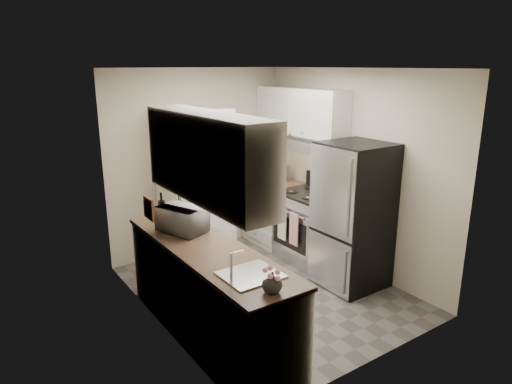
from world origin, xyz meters
TOP-DOWN VIEW (x-y plane):
  - ground at (0.00, 0.00)m, footprint 3.20×3.20m
  - room_shell at (-0.02, -0.01)m, footprint 2.64×3.24m
  - pantry_cabinet at (-0.20, 1.32)m, footprint 0.90×0.55m
  - base_cabinet_left at (-0.99, -0.43)m, footprint 0.60×2.30m
  - countertop_left at (-0.99, -0.43)m, footprint 0.63×2.33m
  - base_cabinet_right at (0.99, 1.19)m, footprint 0.60×0.80m
  - countertop_right at (0.99, 1.19)m, footprint 0.63×0.83m
  - electric_range at (0.97, 0.39)m, footprint 0.71×0.78m
  - refrigerator at (0.94, -0.41)m, footprint 0.70×0.72m
  - microwave at (-0.99, 0.06)m, footprint 0.47×0.55m
  - wine_bottle at (-1.04, 0.47)m, footprint 0.07×0.07m
  - flower_vase at (-1.01, -1.47)m, footprint 0.18×0.18m
  - cutting_board at (-0.81, 0.53)m, footprint 0.08×0.25m
  - toaster_oven at (0.95, 1.21)m, footprint 0.39×0.47m
  - fruit_basket at (0.95, 1.20)m, footprint 0.33×0.33m
  - kitchen_mat at (0.10, 0.59)m, footprint 0.58×0.78m

SIDE VIEW (x-z plane):
  - ground at x=0.00m, z-range 0.00..0.00m
  - kitchen_mat at x=0.10m, z-range 0.00..0.01m
  - base_cabinet_left at x=-0.99m, z-range 0.00..0.88m
  - base_cabinet_right at x=0.99m, z-range 0.00..0.88m
  - electric_range at x=0.97m, z-range -0.09..1.04m
  - refrigerator at x=0.94m, z-range 0.00..1.70m
  - countertop_left at x=-0.99m, z-range 0.88..0.92m
  - countertop_right at x=0.99m, z-range 0.88..0.92m
  - flower_vase at x=-1.01m, z-range 0.92..1.08m
  - pantry_cabinet at x=-0.20m, z-range 0.00..2.00m
  - toaster_oven at x=0.95m, z-range 0.92..1.17m
  - microwave at x=-0.99m, z-range 0.92..1.18m
  - wine_bottle at x=-1.04m, z-range 0.92..1.21m
  - cutting_board at x=-0.81m, z-range 0.92..1.24m
  - fruit_basket at x=0.95m, z-range 1.17..1.29m
  - room_shell at x=-0.02m, z-range 0.37..2.89m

